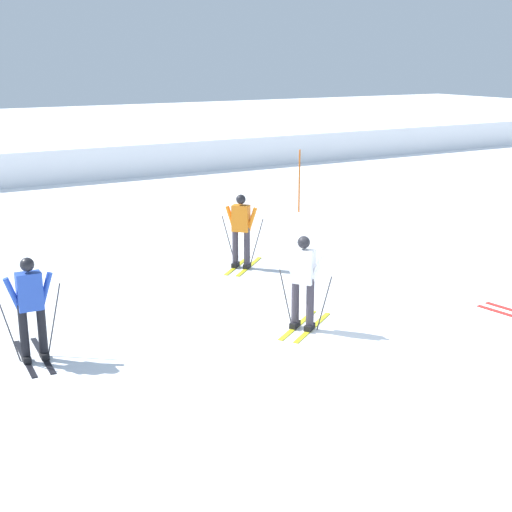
{
  "coord_description": "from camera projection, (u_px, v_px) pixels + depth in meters",
  "views": [
    {
      "loc": [
        -6.34,
        -9.04,
        4.69
      ],
      "look_at": [
        0.37,
        2.65,
        0.9
      ],
      "focal_mm": 50.14,
      "sensor_mm": 36.0,
      "label": 1
    }
  ],
  "objects": [
    {
      "name": "far_snow_ridge",
      "position": [
        21.0,
        156.0,
        29.81
      ],
      "size": [
        80.0,
        7.81,
        1.28
      ],
      "primitive_type": "cube",
      "color": "white",
      "rests_on": "ground"
    },
    {
      "name": "ground_plane",
      "position": [
        316.0,
        348.0,
        11.86
      ],
      "size": [
        120.0,
        120.0,
        0.0
      ],
      "primitive_type": "plane",
      "color": "white"
    },
    {
      "name": "skier_orange",
      "position": [
        241.0,
        229.0,
        16.1
      ],
      "size": [
        1.44,
        1.35,
        1.71
      ],
      "color": "gold",
      "rests_on": "ground"
    },
    {
      "name": "trail_marker_pole",
      "position": [
        299.0,
        181.0,
        21.93
      ],
      "size": [
        0.05,
        0.05,
        1.94
      ],
      "primitive_type": "cylinder",
      "color": "#C65614",
      "rests_on": "ground"
    },
    {
      "name": "skier_white",
      "position": [
        303.0,
        280.0,
        12.45
      ],
      "size": [
        1.53,
        1.21,
        1.71
      ],
      "color": "gold",
      "rests_on": "ground"
    },
    {
      "name": "skier_blue",
      "position": [
        31.0,
        306.0,
        11.14
      ],
      "size": [
        1.0,
        1.61,
        1.71
      ],
      "color": "black",
      "rests_on": "ground"
    }
  ]
}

